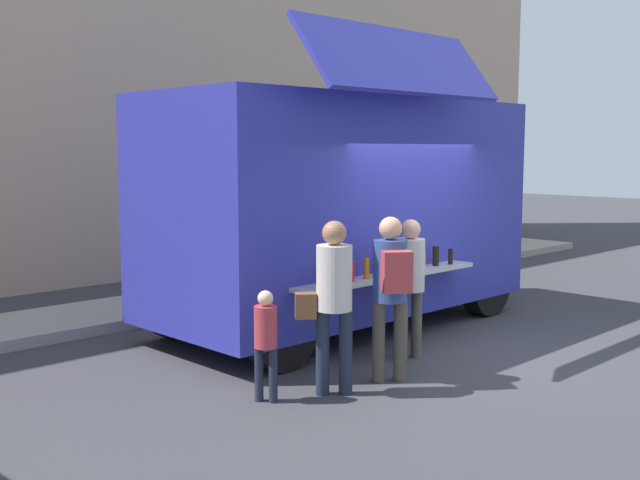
{
  "coord_description": "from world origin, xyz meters",
  "views": [
    {
      "loc": [
        -7.53,
        -5.09,
        2.43
      ],
      "look_at": [
        -0.93,
        1.73,
        1.3
      ],
      "focal_mm": 42.73,
      "sensor_mm": 36.0,
      "label": 1
    }
  ],
  "objects_px": {
    "food_truck_main": "(343,205)",
    "trash_bin": "(407,251)",
    "customer_rear_waiting": "(333,293)",
    "child_near_queue": "(266,336)",
    "customer_front_ordering": "(410,276)",
    "customer_mid_with_backpack": "(391,282)"
  },
  "relations": [
    {
      "from": "food_truck_main",
      "to": "customer_rear_waiting",
      "type": "distance_m",
      "value": 3.04
    },
    {
      "from": "food_truck_main",
      "to": "customer_rear_waiting",
      "type": "relative_size",
      "value": 3.13
    },
    {
      "from": "trash_bin",
      "to": "customer_front_ordering",
      "type": "relative_size",
      "value": 0.54
    },
    {
      "from": "food_truck_main",
      "to": "trash_bin",
      "type": "xyz_separation_m",
      "value": [
        4.19,
        2.32,
        -1.24
      ]
    },
    {
      "from": "food_truck_main",
      "to": "customer_mid_with_backpack",
      "type": "height_order",
      "value": "food_truck_main"
    },
    {
      "from": "trash_bin",
      "to": "customer_front_ordering",
      "type": "bearing_deg",
      "value": -140.18
    },
    {
      "from": "customer_front_ordering",
      "to": "customer_mid_with_backpack",
      "type": "bearing_deg",
      "value": 126.95
    },
    {
      "from": "trash_bin",
      "to": "child_near_queue",
      "type": "xyz_separation_m",
      "value": [
        -7.0,
        -4.03,
        0.22
      ]
    },
    {
      "from": "trash_bin",
      "to": "customer_mid_with_backpack",
      "type": "xyz_separation_m",
      "value": [
        -5.67,
        -4.45,
        0.63
      ]
    },
    {
      "from": "trash_bin",
      "to": "customer_rear_waiting",
      "type": "relative_size",
      "value": 0.5
    },
    {
      "from": "customer_front_ordering",
      "to": "child_near_queue",
      "type": "bearing_deg",
      "value": 100.17
    },
    {
      "from": "customer_mid_with_backpack",
      "to": "child_near_queue",
      "type": "height_order",
      "value": "customer_mid_with_backpack"
    },
    {
      "from": "child_near_queue",
      "to": "customer_mid_with_backpack",
      "type": "bearing_deg",
      "value": -49.18
    },
    {
      "from": "customer_front_ordering",
      "to": "customer_rear_waiting",
      "type": "bearing_deg",
      "value": 110.73
    },
    {
      "from": "trash_bin",
      "to": "child_near_queue",
      "type": "bearing_deg",
      "value": -150.11
    },
    {
      "from": "food_truck_main",
      "to": "customer_front_ordering",
      "type": "xyz_separation_m",
      "value": [
        -0.61,
        -1.68,
        -0.7
      ]
    },
    {
      "from": "food_truck_main",
      "to": "child_near_queue",
      "type": "relative_size",
      "value": 4.98
    },
    {
      "from": "customer_front_ordering",
      "to": "customer_mid_with_backpack",
      "type": "distance_m",
      "value": 0.98
    },
    {
      "from": "food_truck_main",
      "to": "customer_mid_with_backpack",
      "type": "relative_size",
      "value": 3.13
    },
    {
      "from": "trash_bin",
      "to": "child_near_queue",
      "type": "relative_size",
      "value": 0.8
    },
    {
      "from": "customer_front_ordering",
      "to": "trash_bin",
      "type": "bearing_deg",
      "value": -40.57
    },
    {
      "from": "customer_front_ordering",
      "to": "customer_mid_with_backpack",
      "type": "relative_size",
      "value": 0.94
    }
  ]
}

